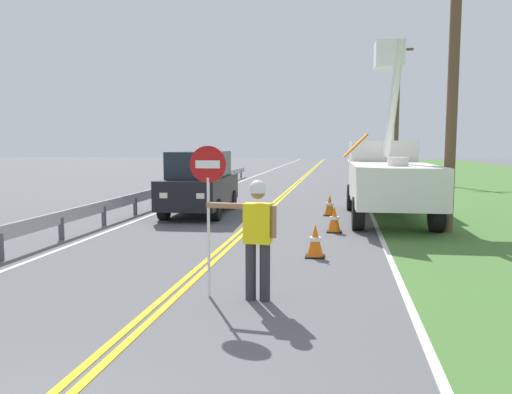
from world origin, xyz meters
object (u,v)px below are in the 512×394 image
at_px(traffic_cone_lead, 315,241).
at_px(traffic_cone_tail, 330,205).
at_px(utility_bucket_truck, 387,173).
at_px(utility_pole_near, 454,57).
at_px(flagger_worker, 257,232).
at_px(oncoming_suv_nearest, 200,183).
at_px(utility_pole_mid, 397,108).
at_px(stop_sign_paddle, 208,187).
at_px(traffic_cone_mid, 334,220).

bearing_deg(traffic_cone_lead, traffic_cone_tail, 88.55).
distance_m(utility_bucket_truck, utility_pole_near, 4.26).
bearing_deg(utility_pole_near, utility_bucket_truck, 119.53).
bearing_deg(flagger_worker, traffic_cone_lead, 76.95).
height_order(oncoming_suv_nearest, utility_pole_near, utility_pole_near).
xyz_separation_m(oncoming_suv_nearest, traffic_cone_tail, (4.32, 0.31, -0.72)).
xyz_separation_m(flagger_worker, utility_pole_mid, (4.73, 26.84, 3.60)).
bearing_deg(utility_pole_near, flagger_worker, -121.03).
height_order(stop_sign_paddle, utility_pole_near, utility_pole_near).
distance_m(utility_bucket_truck, traffic_cone_lead, 6.51).
height_order(utility_pole_mid, traffic_cone_lead, utility_pole_mid).
relative_size(stop_sign_paddle, traffic_cone_tail, 3.33).
relative_size(stop_sign_paddle, utility_pole_near, 0.26).
height_order(utility_bucket_truck, utility_pole_near, utility_pole_near).
xyz_separation_m(utility_pole_near, traffic_cone_tail, (-3.19, 2.62, -4.28)).
height_order(flagger_worker, stop_sign_paddle, stop_sign_paddle).
xyz_separation_m(oncoming_suv_nearest, traffic_cone_lead, (4.16, -5.98, -0.72)).
height_order(utility_bucket_truck, oncoming_suv_nearest, utility_bucket_truck).
relative_size(utility_bucket_truck, traffic_cone_lead, 9.79).
xyz_separation_m(utility_pole_near, utility_pole_mid, (0.66, 20.07, 0.04)).
height_order(utility_pole_mid, traffic_cone_tail, utility_pole_mid).
xyz_separation_m(traffic_cone_lead, traffic_cone_tail, (0.16, 6.28, 0.00)).
bearing_deg(traffic_cone_mid, stop_sign_paddle, -106.68).
bearing_deg(traffic_cone_tail, oncoming_suv_nearest, -175.93).
relative_size(utility_bucket_truck, traffic_cone_mid, 9.79).
distance_m(flagger_worker, traffic_cone_mid, 6.32).
relative_size(flagger_worker, utility_pole_mid, 0.20).
relative_size(flagger_worker, oncoming_suv_nearest, 0.39).
relative_size(utility_bucket_truck, utility_pole_near, 0.77).
bearing_deg(utility_bucket_truck, traffic_cone_tail, 174.69).
bearing_deg(utility_pole_near, oncoming_suv_nearest, 162.89).
bearing_deg(traffic_cone_tail, stop_sign_paddle, -100.01).
bearing_deg(utility_pole_mid, utility_bucket_truck, -96.62).
relative_size(stop_sign_paddle, traffic_cone_mid, 3.33).
distance_m(oncoming_suv_nearest, traffic_cone_tail, 4.39).
height_order(stop_sign_paddle, traffic_cone_mid, stop_sign_paddle).
bearing_deg(utility_pole_mid, stop_sign_paddle, -101.60).
relative_size(flagger_worker, traffic_cone_lead, 2.61).
relative_size(stop_sign_paddle, utility_pole_mid, 0.26).
xyz_separation_m(flagger_worker, traffic_cone_lead, (0.72, 3.10, -0.71)).
bearing_deg(traffic_cone_tail, utility_bucket_truck, -5.31).
height_order(utility_bucket_truck, traffic_cone_lead, utility_bucket_truck).
height_order(stop_sign_paddle, traffic_cone_lead, stop_sign_paddle).
xyz_separation_m(utility_bucket_truck, traffic_cone_tail, (-1.80, 0.17, -1.08)).
height_order(utility_pole_near, traffic_cone_lead, utility_pole_near).
height_order(traffic_cone_lead, traffic_cone_mid, same).
xyz_separation_m(flagger_worker, traffic_cone_tail, (0.88, 9.38, -0.71)).
distance_m(oncoming_suv_nearest, utility_pole_mid, 19.87).
height_order(oncoming_suv_nearest, utility_pole_mid, utility_pole_mid).
height_order(flagger_worker, traffic_cone_lead, flagger_worker).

